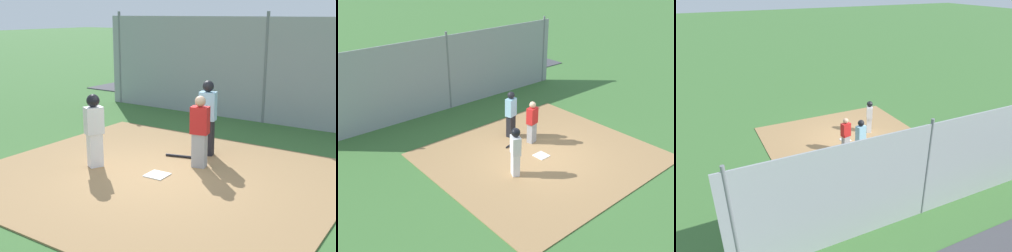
# 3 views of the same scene
# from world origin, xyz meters

# --- Properties ---
(ground_plane) EXTENTS (140.00, 140.00, 0.00)m
(ground_plane) POSITION_xyz_m (0.00, 0.00, 0.00)
(ground_plane) COLOR #3D6B33
(dirt_infield) EXTENTS (7.20, 6.40, 0.03)m
(dirt_infield) POSITION_xyz_m (0.00, 0.00, 0.01)
(dirt_infield) COLOR #9E774C
(dirt_infield) RESTS_ON ground_plane
(home_plate) EXTENTS (0.45, 0.45, 0.02)m
(home_plate) POSITION_xyz_m (0.00, 0.00, 0.04)
(home_plate) COLOR white
(home_plate) RESTS_ON dirt_infield
(catcher) EXTENTS (0.43, 0.33, 1.58)m
(catcher) POSITION_xyz_m (-0.45, -0.96, 0.85)
(catcher) COLOR #9E9EA3
(catcher) RESTS_ON dirt_infield
(umpire) EXTENTS (0.43, 0.34, 1.78)m
(umpire) POSITION_xyz_m (-0.17, -1.79, 0.97)
(umpire) COLOR black
(umpire) RESTS_ON dirt_infield
(runner) EXTENTS (0.40, 0.45, 1.61)m
(runner) POSITION_xyz_m (1.45, 0.30, 0.94)
(runner) COLOR silver
(runner) RESTS_ON dirt_infield
(baseball_bat) EXTENTS (0.74, 0.25, 0.06)m
(baseball_bat) POSITION_xyz_m (0.21, -1.27, 0.06)
(baseball_bat) COLOR black
(baseball_bat) RESTS_ON dirt_infield
(backstop_fence) EXTENTS (12.00, 0.10, 3.35)m
(backstop_fence) POSITION_xyz_m (0.00, -5.66, 1.60)
(backstop_fence) COLOR #93999E
(backstop_fence) RESTS_ON ground_plane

